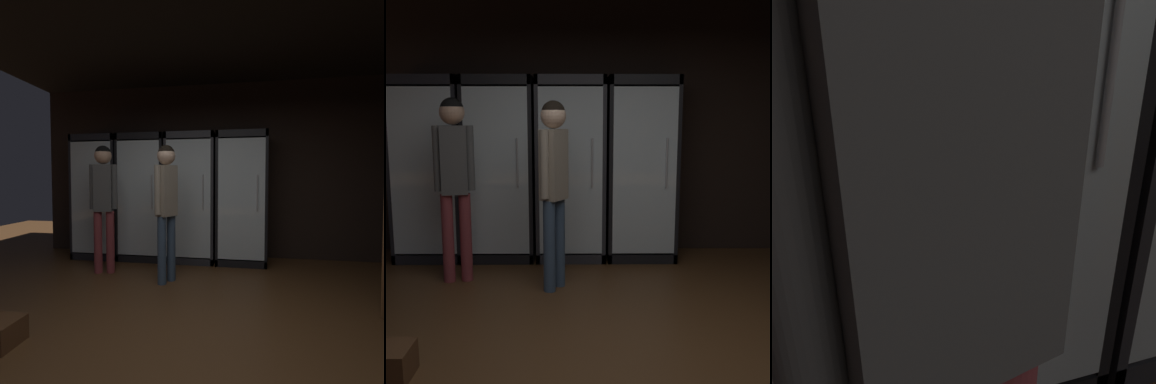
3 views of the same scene
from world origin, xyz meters
The scene contains 7 objects.
wall_back centered at (0.00, 3.03, 1.40)m, with size 6.00×0.06×2.80m, color black.
cooler_far_left centered at (-1.90, 2.73, 0.96)m, with size 0.73×0.62×1.95m.
cooler_left centered at (-1.14, 2.73, 0.96)m, with size 0.73×0.62×1.95m.
cooler_center centered at (-0.38, 2.73, 0.95)m, with size 0.73×0.62×1.95m.
cooler_right centered at (0.37, 2.73, 0.95)m, with size 0.73×0.62×1.95m.
shopper_near centered at (-1.44, 1.91, 1.07)m, with size 0.36×0.23×1.70m.
shopper_far centered at (-0.53, 1.70, 1.05)m, with size 0.26×0.32×1.67m.
Camera 2 is at (-0.35, -2.31, 1.51)m, focal length 43.37 mm.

